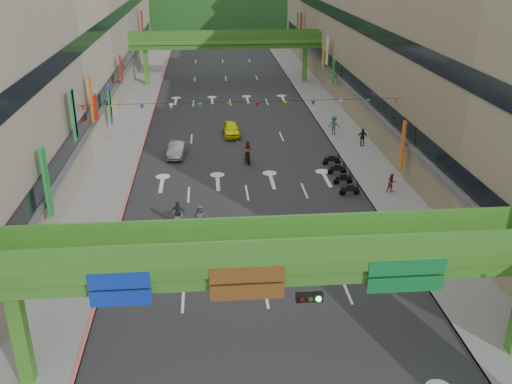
{
  "coord_description": "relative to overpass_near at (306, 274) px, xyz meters",
  "views": [
    {
      "loc": [
        -2.85,
        -14.41,
        17.48
      ],
      "look_at": [
        0.0,
        18.0,
        3.5
      ],
      "focal_mm": 40.0,
      "sensor_mm": 36.0,
      "label": 1
    }
  ],
  "objects": [
    {
      "name": "building_row_right",
      "position": [
        18.0,
        44.62,
        4.25
      ],
      "size": [
        12.8,
        95.0,
        19.0
      ],
      "color": "gray",
      "rests_on": "ground"
    },
    {
      "name": "overpass_near",
      "position": [
        0.0,
        0.0,
        0.0
      ],
      "size": [
        28.0,
        12.27,
        7.1
      ],
      "color": "#4C9E2D",
      "rests_on": "ground"
    },
    {
      "name": "scooter_rider_mid",
      "position": [
        -0.36,
        27.25,
        -4.11
      ],
      "size": [
        0.93,
        1.6,
        2.11
      ],
      "color": "black",
      "rests_on": "ground"
    },
    {
      "name": "curb_right",
      "position": [
        8.17,
        44.62,
        -5.12
      ],
      "size": [
        0.2,
        140.0,
        0.18
      ],
      "primitive_type": "cube",
      "color": "gray",
      "rests_on": "ground"
    },
    {
      "name": "road_slab",
      "position": [
        -0.93,
        44.62,
        -5.2
      ],
      "size": [
        18.0,
        140.0,
        0.02
      ],
      "primitive_type": "cube",
      "color": "#28282B",
      "rests_on": "ground"
    },
    {
      "name": "building_row_left",
      "position": [
        -19.86,
        44.62,
        4.25
      ],
      "size": [
        12.8,
        95.0,
        19.0
      ],
      "color": "#9E937F",
      "rests_on": "ground"
    },
    {
      "name": "scooter_rider_far",
      "position": [
        -4.5,
        13.9,
        -4.1
      ],
      "size": [
        0.89,
        1.6,
        2.16
      ],
      "color": "#8B0206",
      "rests_on": "ground"
    },
    {
      "name": "bunting_string",
      "position": [
        -0.93,
        24.62,
        0.75
      ],
      "size": [
        26.0,
        0.36,
        0.47
      ],
      "color": "black",
      "rests_on": "ground"
    },
    {
      "name": "scooter_rider_left",
      "position": [
        -5.99,
        15.04,
        -4.24
      ],
      "size": [
        1.0,
        1.59,
        1.96
      ],
      "color": "gray",
      "rests_on": "ground"
    },
    {
      "name": "car_yellow",
      "position": [
        -1.44,
        35.33,
        -4.51
      ],
      "size": [
        1.79,
        4.13,
        1.39
      ],
      "primitive_type": "imported",
      "rotation": [
        0.0,
        0.0,
        0.04
      ],
      "color": "#E2E60B",
      "rests_on": "ground"
    },
    {
      "name": "overpass_far",
      "position": [
        -0.93,
        59.62,
        0.2
      ],
      "size": [
        28.0,
        2.2,
        7.1
      ],
      "color": "#4C9E2D",
      "rests_on": "ground"
    },
    {
      "name": "sidewalk_left",
      "position": [
        -11.93,
        44.62,
        -5.13
      ],
      "size": [
        4.0,
        140.0,
        0.15
      ],
      "primitive_type": "cube",
      "color": "gray",
      "rests_on": "ground"
    },
    {
      "name": "pedestrian_blue",
      "position": [
        8.87,
        34.62,
        -4.27
      ],
      "size": [
        1.01,
        0.84,
        1.86
      ],
      "primitive_type": "imported",
      "rotation": [
        0.0,
        0.0,
        2.77
      ],
      "color": "#3C5362",
      "rests_on": "ground"
    },
    {
      "name": "parked_scooter_row",
      "position": [
        6.87,
        22.81,
        -4.68
      ],
      "size": [
        1.6,
        7.15,
        1.08
      ],
      "color": "black",
      "rests_on": "ground"
    },
    {
      "name": "car_silver",
      "position": [
        -6.63,
        29.62,
        -4.56
      ],
      "size": [
        1.76,
        4.06,
        1.3
      ],
      "primitive_type": "imported",
      "rotation": [
        0.0,
        0.0,
        -0.1
      ],
      "color": "#929198",
      "rests_on": "ground"
    },
    {
      "name": "pedestrian_dark",
      "position": [
        10.74,
        30.62,
        -4.36
      ],
      "size": [
        1.06,
        0.61,
        1.69
      ],
      "primitive_type": "imported",
      "rotation": [
        0.0,
        0.0,
        -0.22
      ],
      "color": "black",
      "rests_on": "ground"
    },
    {
      "name": "curb_left",
      "position": [
        -10.03,
        44.62,
        -5.12
      ],
      "size": [
        0.2,
        140.0,
        0.18
      ],
      "primitive_type": "cube",
      "color": "#CC5959",
      "rests_on": "ground"
    },
    {
      "name": "pedestrian_red",
      "position": [
        10.11,
        19.5,
        -4.46
      ],
      "size": [
        0.79,
        0.65,
        1.5
      ],
      "primitive_type": "imported",
      "rotation": [
        0.0,
        0.0,
        0.13
      ],
      "color": "#992542",
      "rests_on": "ground"
    },
    {
      "name": "hill_right",
      "position": [
        24.07,
        174.62,
        -5.21
      ],
      "size": [
        208.0,
        176.0,
        128.0
      ],
      "primitive_type": "ellipsoid",
      "color": "#1C4419",
      "rests_on": "ground"
    },
    {
      "name": "sidewalk_right",
      "position": [
        10.07,
        44.62,
        -5.13
      ],
      "size": [
        4.0,
        140.0,
        0.15
      ],
      "primitive_type": "cube",
      "color": "gray",
      "rests_on": "ground"
    },
    {
      "name": "hill_left",
      "position": [
        -15.93,
        154.62,
        -5.21
      ],
      "size": [
        168.0,
        140.0,
        112.0
      ],
      "primitive_type": "ellipsoid",
      "color": "#1C4419",
      "rests_on": "ground"
    }
  ]
}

